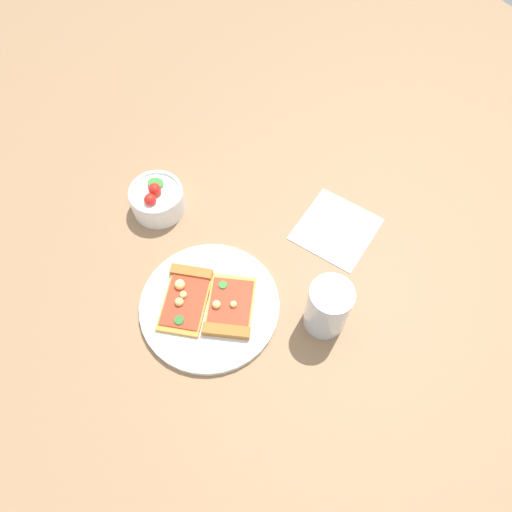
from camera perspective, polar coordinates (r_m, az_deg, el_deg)
name	(u,v)px	position (r m, az deg, el deg)	size (l,w,h in m)	color
ground_plane	(196,299)	(0.92, -7.17, -5.11)	(2.40, 2.40, 0.00)	#93704C
plate	(210,306)	(0.90, -5.52, -5.91)	(0.26, 0.26, 0.01)	silver
pizza_slice_near	(185,294)	(0.90, -8.40, -4.47)	(0.15, 0.15, 0.03)	gold
pizza_slice_far	(229,310)	(0.88, -3.20, -6.44)	(0.15, 0.14, 0.02)	gold
salad_bowl	(157,199)	(1.01, -11.65, 6.67)	(0.11, 0.11, 0.08)	white
soda_glass	(328,308)	(0.85, 8.48, -6.12)	(0.08, 0.08, 0.12)	silver
paper_napkin	(336,229)	(1.00, 9.48, 3.20)	(0.15, 0.15, 0.00)	white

